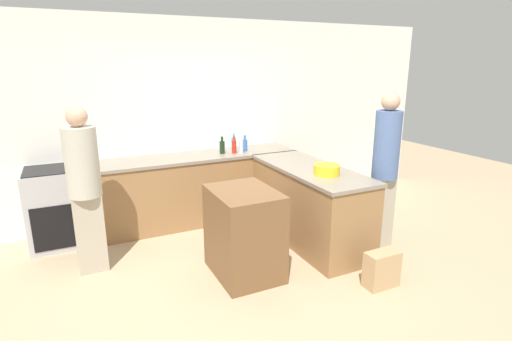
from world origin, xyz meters
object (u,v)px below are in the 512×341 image
(paper_bag, at_px, (382,269))
(wine_bottle_dark, at_px, (222,147))
(dish_soap_bottle, at_px, (234,143))
(hot_sauce_bottle, at_px, (234,146))
(range_oven, at_px, (60,207))
(mixing_bowl, at_px, (327,170))
(island_table, at_px, (244,233))
(person_at_peninsula, at_px, (385,166))
(water_bottle_blue, at_px, (245,145))
(person_by_range, at_px, (85,185))
(vinegar_bottle_clear, at_px, (241,147))

(paper_bag, bearing_deg, wine_bottle_dark, 107.09)
(dish_soap_bottle, height_order, paper_bag, dish_soap_bottle)
(hot_sauce_bottle, relative_size, paper_bag, 0.66)
(range_oven, distance_m, mixing_bowl, 3.16)
(wine_bottle_dark, bearing_deg, mixing_bowl, -66.67)
(island_table, xyz_separation_m, person_at_peninsula, (1.64, -0.18, 0.56))
(water_bottle_blue, bearing_deg, range_oven, 178.90)
(person_by_range, xyz_separation_m, paper_bag, (2.50, -1.56, -0.76))
(vinegar_bottle_clear, bearing_deg, island_table, -112.97)
(paper_bag, bearing_deg, vinegar_bottle_clear, 102.34)
(hot_sauce_bottle, xyz_separation_m, person_by_range, (-1.93, -0.74, -0.08))
(water_bottle_blue, distance_m, person_at_peninsula, 1.97)
(dish_soap_bottle, relative_size, paper_bag, 0.62)
(range_oven, relative_size, mixing_bowl, 3.27)
(hot_sauce_bottle, bearing_deg, range_oven, 177.04)
(range_oven, distance_m, person_at_peninsula, 3.81)
(range_oven, relative_size, water_bottle_blue, 4.26)
(mixing_bowl, xyz_separation_m, paper_bag, (0.08, -0.86, -0.80))
(vinegar_bottle_clear, distance_m, dish_soap_bottle, 0.31)
(range_oven, distance_m, hot_sauce_bottle, 2.27)
(hot_sauce_bottle, distance_m, water_bottle_blue, 0.20)
(vinegar_bottle_clear, bearing_deg, dish_soap_bottle, 85.97)
(water_bottle_blue, bearing_deg, paper_bag, -80.90)
(person_by_range, bearing_deg, range_oven, 107.63)
(hot_sauce_bottle, bearing_deg, island_table, -109.47)
(wine_bottle_dark, distance_m, dish_soap_bottle, 0.33)
(range_oven, bearing_deg, water_bottle_blue, -1.10)
(island_table, distance_m, hot_sauce_bottle, 1.68)
(mixing_bowl, distance_m, person_at_peninsula, 0.66)
(wine_bottle_dark, relative_size, paper_bag, 0.65)
(range_oven, relative_size, vinegar_bottle_clear, 3.91)
(island_table, xyz_separation_m, vinegar_bottle_clear, (0.61, 1.43, 0.57))
(mixing_bowl, xyz_separation_m, water_bottle_blue, (-0.30, 1.52, 0.03))
(vinegar_bottle_clear, bearing_deg, hot_sauce_bottle, 143.93)
(mixing_bowl, height_order, person_at_peninsula, person_at_peninsula)
(wine_bottle_dark, xyz_separation_m, person_at_peninsula, (1.27, -1.73, -0.01))
(hot_sauce_bottle, relative_size, person_by_range, 0.14)
(range_oven, xyz_separation_m, mixing_bowl, (2.70, -1.56, 0.52))
(vinegar_bottle_clear, bearing_deg, person_by_range, -161.24)
(mixing_bowl, relative_size, dish_soap_bottle, 1.29)
(hot_sauce_bottle, xyz_separation_m, water_bottle_blue, (0.19, 0.07, -0.01))
(range_oven, height_order, water_bottle_blue, water_bottle_blue)
(range_oven, relative_size, dish_soap_bottle, 4.23)
(range_oven, bearing_deg, island_table, -43.80)
(island_table, relative_size, person_by_range, 0.52)
(mixing_bowl, bearing_deg, water_bottle_blue, 101.27)
(dish_soap_bottle, distance_m, paper_bag, 2.73)
(dish_soap_bottle, bearing_deg, hot_sauce_bottle, -111.81)
(range_oven, relative_size, paper_bag, 2.60)
(range_oven, xyz_separation_m, dish_soap_bottle, (2.30, 0.14, 0.55))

